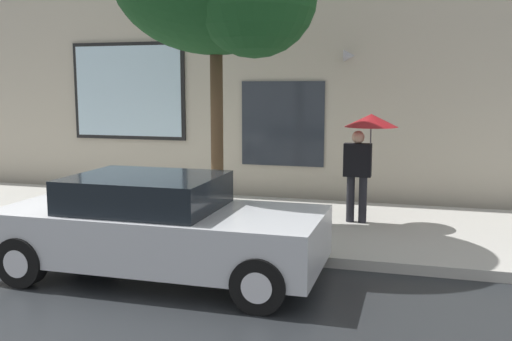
% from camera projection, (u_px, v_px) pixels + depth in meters
% --- Properties ---
extents(ground_plane, '(60.00, 60.00, 0.00)m').
position_uv_depth(ground_plane, '(84.00, 270.00, 7.80)').
color(ground_plane, black).
extents(sidewalk, '(20.00, 4.00, 0.15)m').
position_uv_depth(sidewalk, '(174.00, 217.00, 10.64)').
color(sidewalk, '#A3A099').
rests_on(sidewalk, ground).
extents(building_facade, '(20.00, 0.67, 7.00)m').
position_uv_depth(building_facade, '(217.00, 41.00, 12.53)').
color(building_facade, '#B2A893').
rests_on(building_facade, ground).
extents(parked_car, '(4.18, 1.84, 1.34)m').
position_uv_depth(parked_car, '(159.00, 227.00, 7.42)').
color(parked_car, '#B7BABF').
rests_on(parked_car, ground).
extents(fire_hydrant, '(0.30, 0.44, 0.83)m').
position_uv_depth(fire_hydrant, '(73.00, 202.00, 9.63)').
color(fire_hydrant, white).
rests_on(fire_hydrant, sidewalk).
extents(pedestrian_with_umbrella, '(0.90, 0.90, 1.88)m').
position_uv_depth(pedestrian_with_umbrella, '(366.00, 138.00, 9.69)').
color(pedestrian_with_umbrella, black).
rests_on(pedestrian_with_umbrella, sidewalk).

